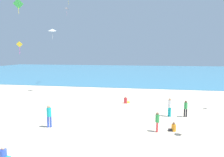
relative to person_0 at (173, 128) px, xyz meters
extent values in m
plane|color=beige|center=(-5.22, 6.02, -0.25)|extent=(120.00, 120.00, 0.00)
cube|color=teal|center=(-5.22, 47.03, -0.23)|extent=(120.00, 60.00, 0.05)
cylinder|color=orange|center=(0.04, 0.00, 0.00)|extent=(0.35, 0.35, 0.50)
sphere|color=#846047|center=(0.04, 0.00, 0.33)|extent=(0.20, 0.20, 0.20)
cube|color=black|center=(-0.16, -0.01, -0.18)|extent=(0.38, 0.28, 0.14)
cylinder|color=blue|center=(-9.25, -0.85, 0.18)|extent=(0.15, 0.15, 0.87)
cylinder|color=blue|center=(-9.07, -0.79, 0.18)|extent=(0.15, 0.15, 0.87)
cylinder|color=#19ADB2|center=(-9.16, -0.82, 0.94)|extent=(0.44, 0.44, 0.65)
sphere|color=tan|center=(-9.16, -0.82, 1.37)|extent=(0.24, 0.24, 0.24)
cylinder|color=red|center=(-1.17, -0.40, 0.11)|extent=(0.13, 0.13, 0.72)
cylinder|color=red|center=(-1.14, -0.24, 0.11)|extent=(0.13, 0.13, 0.72)
cylinder|color=green|center=(-1.15, -0.32, 0.73)|extent=(0.33, 0.33, 0.54)
sphere|color=#846047|center=(-1.15, -0.32, 1.09)|extent=(0.20, 0.20, 0.20)
cylinder|color=#19ADB2|center=(0.17, 3.36, 0.16)|extent=(0.15, 0.15, 0.83)
cylinder|color=#19ADB2|center=(0.05, 3.50, 0.16)|extent=(0.15, 0.15, 0.83)
cylinder|color=white|center=(0.11, 3.43, 0.89)|extent=(0.47, 0.47, 0.62)
sphere|color=tan|center=(0.11, 3.43, 1.31)|extent=(0.23, 0.23, 0.23)
cylinder|color=black|center=(1.57, 3.51, 0.12)|extent=(0.13, 0.13, 0.74)
cylinder|color=black|center=(1.40, 3.55, 0.12)|extent=(0.13, 0.13, 0.74)
cylinder|color=green|center=(1.48, 3.53, 0.76)|extent=(0.35, 0.35, 0.55)
sphere|color=brown|center=(1.48, 3.53, 1.13)|extent=(0.20, 0.20, 0.20)
cylinder|color=blue|center=(-9.38, -5.49, 0.01)|extent=(0.40, 0.40, 0.53)
sphere|color=beige|center=(-9.38, -5.49, 0.37)|extent=(0.21, 0.21, 0.21)
cylinder|color=red|center=(-4.22, 7.48, 0.05)|extent=(0.55, 0.55, 0.60)
sphere|color=beige|center=(-4.22, 7.48, 0.46)|extent=(0.24, 0.24, 0.24)
cube|color=yellow|center=(-4.03, 7.62, -0.17)|extent=(0.53, 0.50, 0.17)
cylinder|color=yellow|center=(-15.08, 18.51, 13.80)|extent=(0.06, 0.05, 0.74)
pyramid|color=black|center=(-16.15, 20.34, 13.33)|extent=(0.86, 0.97, 0.47)
cylinder|color=pink|center=(-16.20, 20.35, 12.38)|extent=(0.12, 0.06, 0.82)
cube|color=yellow|center=(-14.67, 4.09, 6.23)|extent=(0.59, 0.23, 0.61)
cylinder|color=#DB3DA8|center=(-14.67, 4.09, 5.63)|extent=(0.04, 0.09, 0.77)
pyramid|color=white|center=(-15.17, 12.42, 8.59)|extent=(1.03, 0.92, 0.36)
cylinder|color=white|center=(-15.16, 12.41, 7.64)|extent=(0.07, 0.11, 0.76)
cube|color=green|center=(-15.66, 5.71, 10.60)|extent=(1.05, 0.36, 1.06)
cylinder|color=yellow|center=(-15.66, 5.71, 9.87)|extent=(0.09, 0.11, 0.70)
camera|label=1|loc=(-2.02, -14.28, 5.32)|focal=31.83mm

